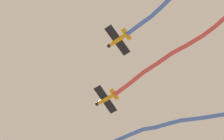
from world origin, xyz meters
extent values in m
cylinder|color=#4C75DB|center=(6.35, -2.77, 77.43)|extent=(2.90, 1.93, 0.83)
cylinder|color=#4C75DB|center=(8.75, -1.49, 77.61)|extent=(2.71, 1.94, 1.06)
cylinder|color=#4C75DB|center=(10.77, -0.10, 77.67)|extent=(2.32, 2.05, 0.93)
cylinder|color=#4C75DB|center=(12.60, 1.31, 77.70)|extent=(2.38, 1.96, 1.00)
cylinder|color=#4C75DB|center=(14.46, 2.75, 77.94)|extent=(2.41, 2.09, 1.05)
cylinder|color=#4C75DB|center=(16.20, 4.41, 78.20)|extent=(2.31, 2.32, 1.10)
cylinder|color=#4C75DB|center=(17.83, 6.06, 78.31)|extent=(2.16, 2.04, 0.83)
cylinder|color=#4C75DB|center=(19.57, 7.53, 78.17)|extent=(2.38, 2.04, 0.99)
sphere|color=#4C75DB|center=(7.63, -2.14, 77.47)|extent=(0.74, 0.74, 0.74)
sphere|color=#4C75DB|center=(9.88, -0.84, 77.74)|extent=(0.74, 0.74, 0.74)
sphere|color=#4C75DB|center=(11.67, 0.64, 77.59)|extent=(0.74, 0.74, 0.74)
sphere|color=#4C75DB|center=(13.53, 1.99, 77.81)|extent=(0.74, 0.74, 0.74)
sphere|color=#4C75DB|center=(15.38, 3.50, 78.06)|extent=(0.74, 0.74, 0.74)
sphere|color=#4C75DB|center=(17.02, 5.31, 78.34)|extent=(0.74, 0.74, 0.74)
sphere|color=#4C75DB|center=(18.65, 6.80, 78.27)|extent=(0.74, 0.74, 0.74)
sphere|color=#4C75DB|center=(20.49, 8.26, 78.07)|extent=(0.74, 0.74, 0.74)
ellipsoid|color=orange|center=(10.66, -10.07, 77.50)|extent=(4.05, 2.18, 0.82)
sphere|color=black|center=(8.86, -10.74, 77.50)|extent=(0.90, 0.90, 0.70)
ellipsoid|color=#232833|center=(10.19, -10.25, 77.81)|extent=(1.13, 0.86, 0.44)
cube|color=black|center=(10.53, -10.12, 77.39)|extent=(3.33, 5.95, 0.11)
cube|color=orange|center=(12.24, -9.48, 77.58)|extent=(1.52, 2.41, 0.09)
cube|color=black|center=(12.16, -9.51, 78.01)|extent=(0.89, 0.42, 1.13)
cylinder|color=#DB4C4C|center=(13.95, -8.99, 77.61)|extent=(3.09, 1.47, 1.05)
cylinder|color=#DB4C4C|center=(16.92, -8.26, 77.96)|extent=(3.38, 1.44, 1.18)
cylinder|color=#DB4C4C|center=(19.77, -7.41, 78.43)|extent=(2.99, 1.67, 1.28)
cylinder|color=#DB4C4C|center=(22.59, -6.53, 78.74)|extent=(3.26, 1.52, 0.87)
cylinder|color=#DB4C4C|center=(25.44, -5.60, 78.78)|extent=(2.94, 1.74, 0.78)
cylinder|color=#DB4C4C|center=(28.26, -4.56, 78.80)|extent=(3.24, 1.72, 0.82)
cylinder|color=#DB4C4C|center=(31.02, -3.69, 79.06)|extent=(2.87, 1.44, 1.21)
cylinder|color=#DB4C4C|center=(33.88, -3.07, 79.45)|extent=(3.38, 1.25, 1.09)
sphere|color=#DB4C4C|center=(12.54, -9.37, 77.46)|extent=(0.74, 0.74, 0.74)
sphere|color=#DB4C4C|center=(15.36, -8.62, 77.75)|extent=(0.74, 0.74, 0.74)
sphere|color=#DB4C4C|center=(18.47, -7.90, 78.18)|extent=(0.74, 0.74, 0.74)
sphere|color=#DB4C4C|center=(21.07, -6.93, 78.68)|extent=(0.74, 0.74, 0.74)
sphere|color=#DB4C4C|center=(24.11, -6.13, 78.80)|extent=(0.74, 0.74, 0.74)
sphere|color=#DB4C4C|center=(26.77, -5.07, 78.77)|extent=(0.74, 0.74, 0.74)
sphere|color=#DB4C4C|center=(29.75, -4.05, 78.84)|extent=(0.74, 0.74, 0.74)
sphere|color=#DB4C4C|center=(32.29, -3.32, 79.28)|extent=(0.74, 0.74, 0.74)
ellipsoid|color=orange|center=(20.59, -15.21, 77.75)|extent=(4.08, 1.98, 0.82)
sphere|color=black|center=(18.76, -15.78, 77.75)|extent=(0.87, 0.87, 0.70)
ellipsoid|color=#232833|center=(20.11, -15.36, 78.06)|extent=(1.12, 0.82, 0.44)
cube|color=black|center=(20.45, -15.25, 77.64)|extent=(3.04, 5.98, 0.11)
cube|color=orange|center=(22.20, -14.71, 77.83)|extent=(1.41, 2.41, 0.09)
cube|color=black|center=(22.12, -14.73, 78.26)|extent=(0.90, 0.38, 1.13)
cylinder|color=#4C75DB|center=(23.65, -14.36, 77.60)|extent=(2.52, 1.20, 0.95)
cylinder|color=#4C75DB|center=(25.98, -13.80, 77.46)|extent=(2.55, 1.31, 0.77)
cylinder|color=#4C75DB|center=(28.33, -13.37, 77.33)|extent=(2.49, 0.96, 0.92)
cylinder|color=#4C75DB|center=(30.56, -13.17, 77.09)|extent=(2.25, 0.85, 0.99)
sphere|color=#4C75DB|center=(22.50, -14.61, 77.71)|extent=(0.71, 0.71, 0.71)
sphere|color=#4C75DB|center=(24.80, -14.11, 77.49)|extent=(0.71, 0.71, 0.71)
sphere|color=#4C75DB|center=(27.15, -13.49, 77.43)|extent=(0.71, 0.71, 0.71)
sphere|color=#4C75DB|center=(29.50, -13.24, 77.23)|extent=(0.71, 0.71, 0.71)
camera|label=1|loc=(38.86, -30.86, 5.30)|focal=72.39mm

